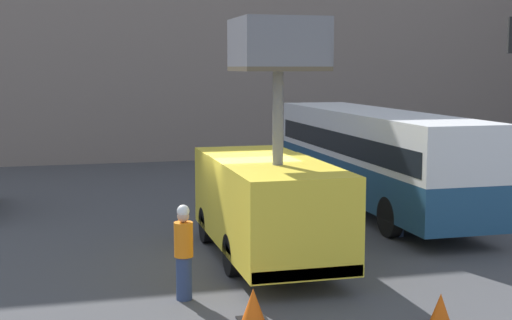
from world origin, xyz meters
TOP-DOWN VIEW (x-y plane):
  - ground_plane at (0.00, 0.00)m, footprint 120.00×120.00m
  - utility_truck at (0.50, -0.78)m, footprint 2.37×6.30m
  - city_bus at (5.53, 4.46)m, footprint 2.50×11.93m
  - road_worker_near_truck at (-1.85, -3.08)m, footprint 0.38×0.38m
  - road_worker_directing at (4.72, 0.83)m, footprint 0.38×0.38m
  - traffic_cone_mid_road at (2.38, -5.73)m, footprint 0.54×0.54m
  - traffic_cone_far_side at (-0.82, -4.64)m, footprint 0.55×0.55m

SIDE VIEW (x-z plane):
  - ground_plane at x=0.00m, z-range 0.00..0.00m
  - traffic_cone_mid_road at x=2.38m, z-range -0.02..0.59m
  - traffic_cone_far_side at x=-0.82m, z-range -0.02..0.61m
  - road_worker_directing at x=4.72m, z-range 0.01..1.94m
  - road_worker_near_truck at x=-1.85m, z-range 0.01..1.95m
  - utility_truck at x=0.50m, z-range -1.33..4.38m
  - city_bus at x=5.53m, z-range 0.29..3.52m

